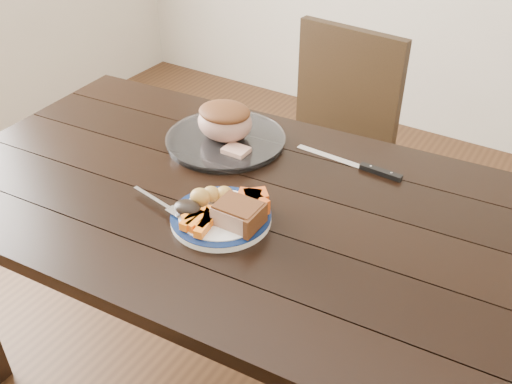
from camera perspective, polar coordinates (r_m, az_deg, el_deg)
The scene contains 15 objects.
ground at distance 2.00m, azimuth -1.72°, elevation -18.14°, with size 4.00×4.00×0.00m, color #472B16.
dining_table at distance 1.53m, azimuth -2.14°, elevation -3.13°, with size 1.66×1.02×0.75m.
chair_far at distance 2.17m, azimuth 7.26°, elevation 4.94°, with size 0.46×0.47×0.93m.
dinner_plate at distance 1.38m, azimuth -3.52°, elevation -2.59°, with size 0.24×0.24×0.02m, color white.
plate_rim at distance 1.38m, azimuth -3.53°, elevation -2.31°, with size 0.24×0.24×0.02m, color #0D1C42.
serving_platter at distance 1.69m, azimuth -3.06°, elevation 5.13°, with size 0.34×0.34×0.02m, color white.
pork_slice at distance 1.33m, azimuth -1.78°, elevation -2.23°, with size 0.10×0.08×0.05m, color tan.
roasted_potatoes at distance 1.40m, azimuth -4.56°, elevation -0.33°, with size 0.09×0.09×0.04m.
carrot_batons at distance 1.34m, azimuth -5.52°, elevation -2.86°, with size 0.08×0.11×0.02m.
pumpkin_wedges at distance 1.38m, azimuth -0.24°, elevation -0.94°, with size 0.09×0.09×0.04m.
dark_mushroom at distance 1.37m, azimuth -6.86°, elevation -1.58°, with size 0.07×0.05×0.03m, color black.
fork at distance 1.42m, azimuth -9.47°, elevation -1.15°, with size 0.18×0.05×0.00m.
roast_joint at distance 1.66m, azimuth -3.13°, elevation 6.99°, with size 0.16×0.14×0.11m, color tan.
cut_slice at distance 1.61m, azimuth -2.00°, elevation 4.13°, with size 0.07×0.06×0.02m, color tan.
carving_knife at distance 1.59m, azimuth 11.07°, elevation 2.38°, with size 0.32×0.04×0.01m.
Camera 1 is at (0.69, -0.99, 1.60)m, focal length 40.00 mm.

